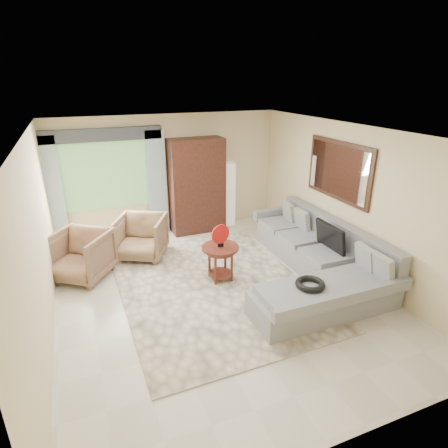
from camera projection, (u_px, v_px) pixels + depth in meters
name	position (u px, v px, depth m)	size (l,w,h in m)	color
ground	(218.00, 292.00, 6.19)	(6.00, 6.00, 0.00)	silver
area_rug	(213.00, 286.00, 6.36)	(3.00, 4.00, 0.02)	beige
sectional_sofa	(316.00, 263.00, 6.55)	(2.30, 3.46, 0.90)	gray
tv_screen	(330.00, 237.00, 6.51)	(0.06, 0.74, 0.48)	black
garden_hose	(310.00, 284.00, 5.38)	(0.43, 0.43, 0.09)	black
coffee_table	(220.00, 263.00, 6.45)	(0.64, 0.64, 0.64)	#471913
red_disc	(220.00, 234.00, 6.25)	(0.34, 0.34, 0.03)	red
armchair_left	(80.00, 255.00, 6.50)	(0.91, 0.93, 0.85)	#916B4F
armchair_right	(141.00, 237.00, 7.27)	(0.89, 0.91, 0.83)	#976C52
potted_plant	(76.00, 242.00, 7.46)	(0.45, 0.39, 0.50)	#999999
armoire	(197.00, 186.00, 8.34)	(1.20, 0.55, 2.10)	black
floor_lamp	(229.00, 194.00, 8.78)	(0.24, 0.24, 1.50)	silver
window	(105.00, 176.00, 7.76)	(1.80, 0.04, 1.40)	#669E59
curtain_left	(53.00, 194.00, 7.41)	(0.40, 0.08, 2.30)	#9EB7CC
curtain_right	(157.00, 184.00, 8.14)	(0.40, 0.08, 2.30)	#9EB7CC
valance	(101.00, 135.00, 7.39)	(2.40, 0.12, 0.26)	#1E232D
wall_mirror	(338.00, 171.00, 6.70)	(0.05, 1.70, 1.05)	black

